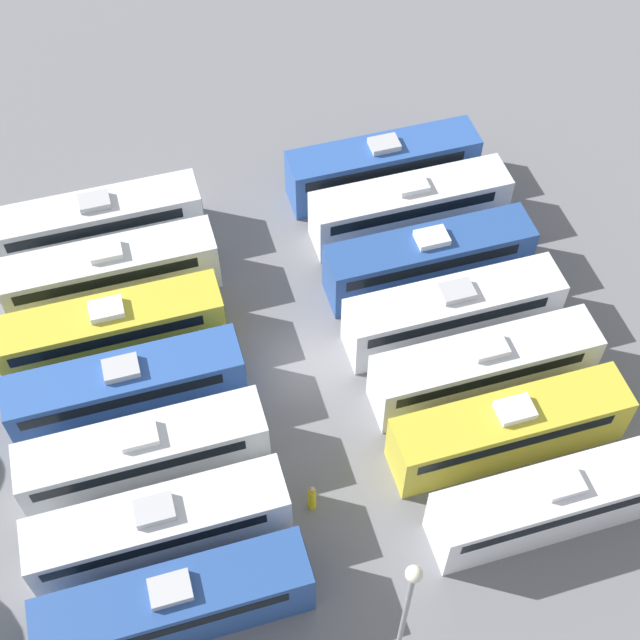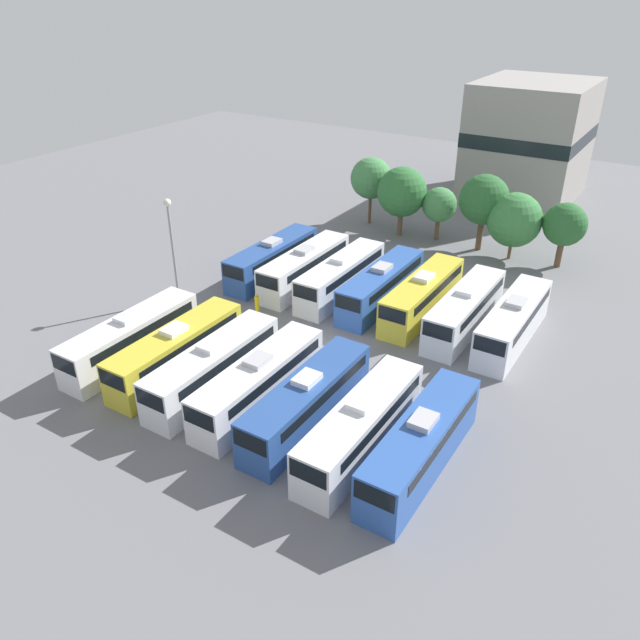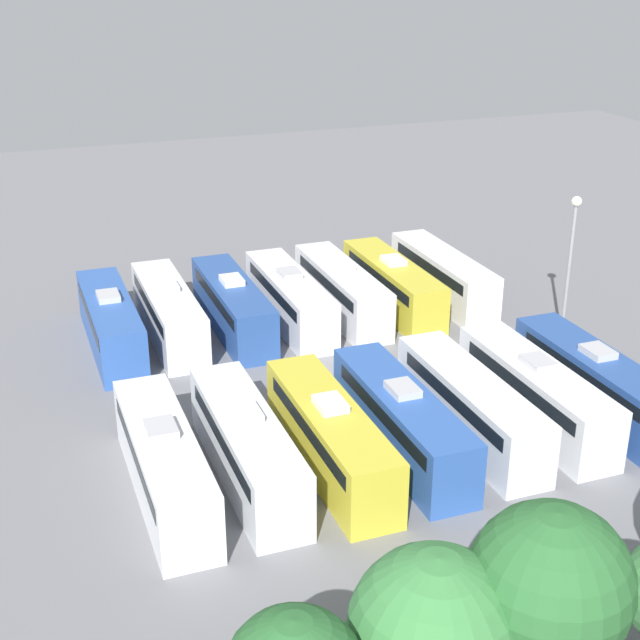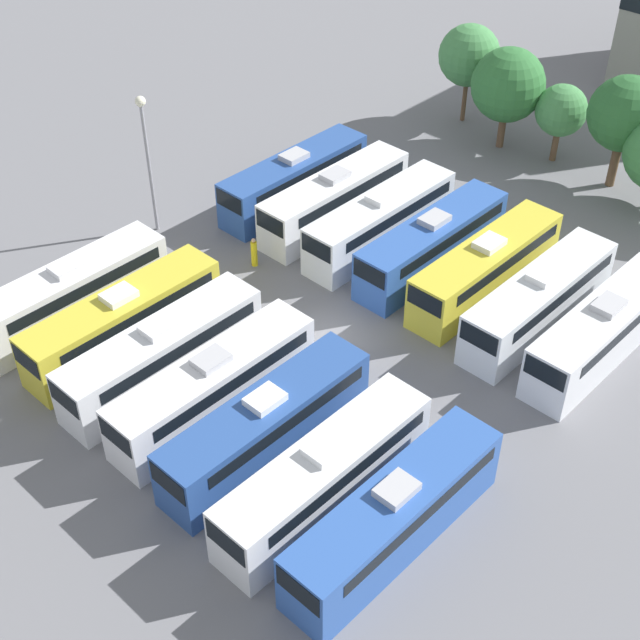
{
  "view_description": "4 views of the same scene",
  "coord_description": "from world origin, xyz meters",
  "px_view_note": "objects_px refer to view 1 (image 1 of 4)",
  "views": [
    {
      "loc": [
        -23.91,
        5.92,
        36.24
      ],
      "look_at": [
        1.01,
        -1.37,
        1.87
      ],
      "focal_mm": 50.0,
      "sensor_mm": 36.0,
      "label": 1
    },
    {
      "loc": [
        19.84,
        -32.51,
        23.45
      ],
      "look_at": [
        -0.42,
        -0.4,
        2.38
      ],
      "focal_mm": 35.0,
      "sensor_mm": 36.0,
      "label": 2
    },
    {
      "loc": [
        15.73,
        40.0,
        21.49
      ],
      "look_at": [
        0.45,
        -1.04,
        2.94
      ],
      "focal_mm": 50.0,
      "sensor_mm": 36.0,
      "label": 3
    },
    {
      "loc": [
        23.88,
        -26.01,
        29.61
      ],
      "look_at": [
        0.79,
        -1.76,
        2.43
      ],
      "focal_mm": 50.0,
      "sensor_mm": 36.0,
      "label": 4
    }
  ],
  "objects_px": {
    "bus_5": "(409,206)",
    "worker_person": "(312,498)",
    "bus_9": "(144,453)",
    "bus_10": "(126,387)",
    "bus_4": "(428,258)",
    "bus_7": "(175,604)",
    "bus_8": "(159,526)",
    "bus_1": "(508,428)",
    "bus_13": "(99,222)",
    "bus_0": "(555,500)",
    "bus_6": "(382,165)",
    "bus_3": "(452,311)",
    "bus_11": "(112,329)",
    "bus_2": "(484,367)",
    "bus_12": "(111,271)",
    "light_pole": "(408,601)"
  },
  "relations": [
    {
      "from": "bus_6",
      "to": "bus_8",
      "type": "distance_m",
      "value": 23.89
    },
    {
      "from": "bus_4",
      "to": "bus_5",
      "type": "xyz_separation_m",
      "value": [
        3.79,
        -0.32,
        0.0
      ]
    },
    {
      "from": "bus_11",
      "to": "worker_person",
      "type": "bearing_deg",
      "value": -147.48
    },
    {
      "from": "bus_2",
      "to": "bus_13",
      "type": "distance_m",
      "value": 21.51
    },
    {
      "from": "bus_2",
      "to": "bus_9",
      "type": "relative_size",
      "value": 1.0
    },
    {
      "from": "bus_4",
      "to": "bus_7",
      "type": "height_order",
      "value": "same"
    },
    {
      "from": "bus_5",
      "to": "worker_person",
      "type": "height_order",
      "value": "bus_5"
    },
    {
      "from": "bus_8",
      "to": "bus_4",
      "type": "bearing_deg",
      "value": -56.1
    },
    {
      "from": "bus_9",
      "to": "bus_2",
      "type": "bearing_deg",
      "value": -89.77
    },
    {
      "from": "bus_6",
      "to": "bus_8",
      "type": "xyz_separation_m",
      "value": [
        -17.89,
        15.83,
        0.0
      ]
    },
    {
      "from": "bus_10",
      "to": "bus_11",
      "type": "bearing_deg",
      "value": 2.64
    },
    {
      "from": "bus_8",
      "to": "worker_person",
      "type": "bearing_deg",
      "value": -91.58
    },
    {
      "from": "bus_1",
      "to": "bus_9",
      "type": "distance_m",
      "value": 16.19
    },
    {
      "from": "bus_6",
      "to": "bus_11",
      "type": "distance_m",
      "value": 17.75
    },
    {
      "from": "bus_6",
      "to": "bus_13",
      "type": "distance_m",
      "value": 15.83
    },
    {
      "from": "bus_0",
      "to": "bus_2",
      "type": "bearing_deg",
      "value": 1.87
    },
    {
      "from": "bus_0",
      "to": "bus_6",
      "type": "bearing_deg",
      "value": 1.16
    },
    {
      "from": "bus_3",
      "to": "bus_6",
      "type": "xyz_separation_m",
      "value": [
        10.77,
        -0.01,
        0.0
      ]
    },
    {
      "from": "bus_2",
      "to": "bus_9",
      "type": "xyz_separation_m",
      "value": [
        -0.06,
        16.07,
        0.0
      ]
    },
    {
      "from": "bus_4",
      "to": "light_pole",
      "type": "height_order",
      "value": "light_pole"
    },
    {
      "from": "bus_10",
      "to": "bus_4",
      "type": "bearing_deg",
      "value": -77.82
    },
    {
      "from": "bus_9",
      "to": "bus_13",
      "type": "height_order",
      "value": "same"
    },
    {
      "from": "bus_7",
      "to": "bus_12",
      "type": "xyz_separation_m",
      "value": [
        17.77,
        -0.05,
        0.0
      ]
    },
    {
      "from": "bus_5",
      "to": "bus_7",
      "type": "bearing_deg",
      "value": 137.82
    },
    {
      "from": "bus_1",
      "to": "worker_person",
      "type": "relative_size",
      "value": 6.0
    },
    {
      "from": "bus_5",
      "to": "bus_6",
      "type": "distance_m",
      "value": 3.44
    },
    {
      "from": "bus_11",
      "to": "bus_13",
      "type": "xyz_separation_m",
      "value": [
        7.25,
        -0.41,
        0.0
      ]
    },
    {
      "from": "bus_7",
      "to": "worker_person",
      "type": "relative_size",
      "value": 6.0
    },
    {
      "from": "bus_5",
      "to": "worker_person",
      "type": "relative_size",
      "value": 6.0
    },
    {
      "from": "bus_4",
      "to": "bus_13",
      "type": "relative_size",
      "value": 1.0
    },
    {
      "from": "bus_1",
      "to": "bus_8",
      "type": "xyz_separation_m",
      "value": [
        -0.25,
        15.8,
        0.0
      ]
    },
    {
      "from": "bus_9",
      "to": "bus_10",
      "type": "xyz_separation_m",
      "value": [
        3.63,
        0.2,
        0.0
      ]
    },
    {
      "from": "bus_9",
      "to": "bus_11",
      "type": "distance_m",
      "value": 7.16
    },
    {
      "from": "bus_13",
      "to": "worker_person",
      "type": "height_order",
      "value": "bus_13"
    },
    {
      "from": "bus_0",
      "to": "bus_11",
      "type": "relative_size",
      "value": 1.0
    },
    {
      "from": "bus_11",
      "to": "bus_10",
      "type": "bearing_deg",
      "value": -177.36
    },
    {
      "from": "bus_8",
      "to": "bus_9",
      "type": "relative_size",
      "value": 1.0
    },
    {
      "from": "bus_0",
      "to": "bus_7",
      "type": "bearing_deg",
      "value": 89.48
    },
    {
      "from": "bus_2",
      "to": "worker_person",
      "type": "bearing_deg",
      "value": 111.91
    },
    {
      "from": "bus_10",
      "to": "bus_13",
      "type": "height_order",
      "value": "same"
    },
    {
      "from": "bus_1",
      "to": "bus_8",
      "type": "relative_size",
      "value": 1.0
    },
    {
      "from": "bus_0",
      "to": "bus_12",
      "type": "height_order",
      "value": "same"
    },
    {
      "from": "bus_2",
      "to": "bus_8",
      "type": "relative_size",
      "value": 1.0
    },
    {
      "from": "bus_3",
      "to": "worker_person",
      "type": "height_order",
      "value": "bus_3"
    },
    {
      "from": "bus_13",
      "to": "bus_1",
      "type": "bearing_deg",
      "value": -138.27
    },
    {
      "from": "bus_7",
      "to": "bus_9",
      "type": "height_order",
      "value": "same"
    },
    {
      "from": "bus_5",
      "to": "bus_10",
      "type": "xyz_separation_m",
      "value": [
        -7.28,
        16.46,
        0.0
      ]
    },
    {
      "from": "bus_5",
      "to": "bus_10",
      "type": "distance_m",
      "value": 18.0
    },
    {
      "from": "bus_0",
      "to": "bus_1",
      "type": "distance_m",
      "value": 3.83
    },
    {
      "from": "bus_7",
      "to": "bus_12",
      "type": "height_order",
      "value": "same"
    }
  ]
}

